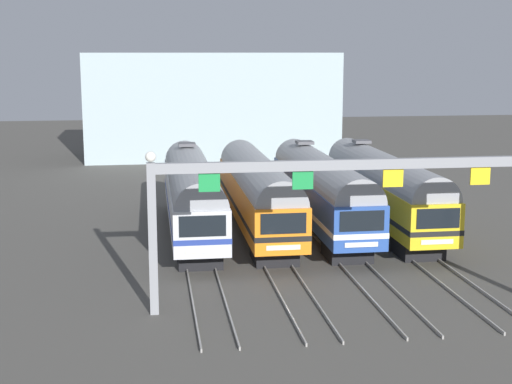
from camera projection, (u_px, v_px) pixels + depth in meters
ground_plane at (289, 232)px, 45.90m from camera, size 160.00×160.00×0.00m
track_bed at (252, 183)px, 62.43m from camera, size 13.43×70.00×0.15m
commuter_train_silver at (192, 192)px, 44.57m from camera, size 2.88×18.06×5.05m
commuter_train_orange at (257, 190)px, 45.12m from camera, size 2.88×18.06×4.77m
commuter_train_blue at (321, 189)px, 45.68m from camera, size 2.88×18.06×5.05m
commuter_train_yellow at (383, 187)px, 46.23m from camera, size 2.88×18.06×5.05m
catenary_gantry at (348, 191)px, 31.82m from camera, size 17.17×0.44×6.97m
maintenance_building at (211, 105)px, 78.34m from camera, size 25.90×10.00×10.90m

